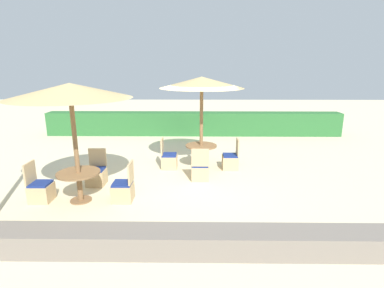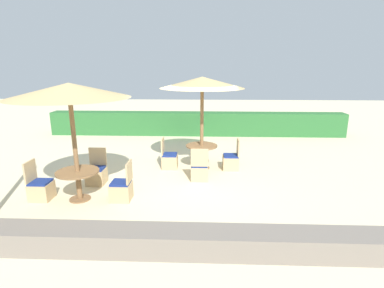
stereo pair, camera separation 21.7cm
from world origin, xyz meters
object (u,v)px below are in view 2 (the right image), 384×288
at_px(parasol_front_left, 69,91).
at_px(patio_chair_center_west, 169,160).
at_px(patio_chair_front_left_east, 122,189).
at_px(parasol_center, 202,83).
at_px(patio_chair_center_south, 200,171).
at_px(round_table_center, 202,151).
at_px(patio_chair_center_east, 231,161).
at_px(round_table_front_left, 78,178).
at_px(patio_chair_front_left_north, 97,174).
at_px(patio_chair_front_left_west, 41,189).

bearing_deg(parasol_front_left, patio_chair_center_west, 51.34).
distance_m(parasol_front_left, patio_chair_front_left_east, 2.46).
distance_m(parasol_center, patio_chair_center_south, 2.48).
height_order(round_table_center, patio_chair_center_east, patio_chair_center_east).
bearing_deg(round_table_front_left, patio_chair_front_left_north, 86.63).
relative_size(patio_chair_front_left_west, patio_chair_front_left_north, 1.00).
height_order(patio_chair_center_south, patio_chair_center_east, same).
bearing_deg(round_table_front_left, parasol_front_left, 26.57).
xyz_separation_m(parasol_front_left, round_table_front_left, (-0.00, -0.00, -1.98)).
relative_size(parasol_center, patio_chair_center_west, 2.94).
bearing_deg(round_table_center, patio_chair_center_south, -92.72).
bearing_deg(patio_chair_front_left_west, patio_chair_center_east, 116.33).
height_order(patio_chair_center_east, parasol_front_left, parasol_front_left).
bearing_deg(parasol_center, patio_chair_center_west, -178.79).
xyz_separation_m(parasol_center, patio_chair_center_south, (-0.05, -0.95, -2.29)).
bearing_deg(patio_chair_front_left_east, patio_chair_center_south, -53.11).
height_order(patio_chair_center_east, patio_chair_front_left_north, same).
distance_m(patio_chair_center_east, patio_chair_front_left_west, 5.16).
bearing_deg(patio_chair_center_east, patio_chair_front_left_north, 109.33).
relative_size(patio_chair_center_east, patio_chair_front_left_east, 1.00).
bearing_deg(patio_chair_center_west, parasol_front_left, -38.66).
height_order(parasol_center, round_table_center, parasol_center).
distance_m(parasol_front_left, round_table_front_left, 1.98).
bearing_deg(patio_chair_front_left_east, round_table_center, -38.57).
bearing_deg(patio_chair_front_left_east, patio_chair_center_east, -50.51).
distance_m(patio_chair_center_south, patio_chair_center_west, 1.32).
relative_size(round_table_front_left, patio_chair_front_left_east, 1.03).
relative_size(patio_chair_center_west, patio_chair_front_left_west, 1.00).
bearing_deg(patio_chair_center_west, patio_chair_center_south, 45.08).
xyz_separation_m(round_table_center, patio_chair_center_south, (-0.05, -0.95, -0.28)).
height_order(parasol_front_left, round_table_front_left, parasol_front_left).
bearing_deg(parasol_center, round_table_center, 180.00).
bearing_deg(patio_chair_front_left_north, patio_chair_front_left_west, 46.09).
xyz_separation_m(patio_chair_center_south, patio_chair_front_left_east, (-1.78, -1.34, 0.00)).
relative_size(parasol_center, patio_chair_center_south, 2.94).
bearing_deg(round_table_front_left, patio_chair_front_left_west, -178.94).
xyz_separation_m(round_table_front_left, patio_chair_front_left_west, (-0.91, -0.02, -0.27)).
xyz_separation_m(round_table_front_left, patio_chair_front_left_east, (0.99, 0.03, -0.27)).
relative_size(round_table_center, patio_chair_front_left_west, 1.01).
distance_m(patio_chair_center_south, round_table_front_left, 3.11).
distance_m(patio_chair_center_west, parasol_front_left, 3.70).
relative_size(patio_chair_center_east, round_table_front_left, 0.97).
bearing_deg(parasol_center, patio_chair_front_left_west, -147.93).
bearing_deg(patio_chair_center_east, parasol_front_left, 121.44).
relative_size(round_table_center, patio_chair_front_left_north, 1.01).
relative_size(patio_chair_center_south, patio_chair_front_left_north, 1.00).
bearing_deg(patio_chair_front_left_east, parasol_center, -38.57).
distance_m(round_table_center, patio_chair_center_east, 0.94).
bearing_deg(round_table_center, patio_chair_front_left_west, -147.93).
xyz_separation_m(patio_chair_center_east, patio_chair_front_left_north, (-3.65, -1.28, 0.00)).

